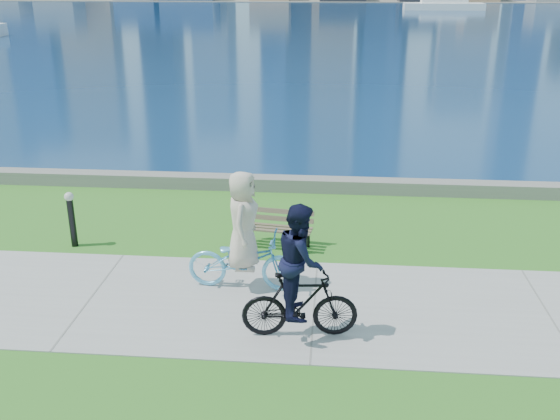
# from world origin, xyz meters

# --- Properties ---
(ground) EXTENTS (320.00, 320.00, 0.00)m
(ground) POSITION_xyz_m (0.00, 0.00, 0.00)
(ground) COLOR #29691B
(ground) RESTS_ON ground
(concrete_path) EXTENTS (80.00, 3.50, 0.02)m
(concrete_path) POSITION_xyz_m (0.00, 0.00, 0.01)
(concrete_path) COLOR #979692
(concrete_path) RESTS_ON ground
(seawall) EXTENTS (90.00, 0.50, 0.35)m
(seawall) POSITION_xyz_m (0.00, 6.20, 0.17)
(seawall) COLOR slate
(seawall) RESTS_ON ground
(bay_water) EXTENTS (320.00, 131.00, 0.01)m
(bay_water) POSITION_xyz_m (0.00, 72.00, 0.00)
(bay_water) COLOR navy
(bay_water) RESTS_ON ground
(ferry_far) EXTENTS (11.94, 3.41, 1.62)m
(ferry_far) POSITION_xyz_m (16.38, 91.79, 0.67)
(ferry_far) COLOR white
(ferry_far) RESTS_ON ground
(park_bench) EXTENTS (1.56, 0.72, 0.78)m
(park_bench) POSITION_xyz_m (-0.88, 2.54, 0.47)
(park_bench) COLOR black
(park_bench) RESTS_ON ground
(bollard_lamp) EXTENTS (0.20, 0.20, 1.21)m
(bollard_lamp) POSITION_xyz_m (-5.19, 2.17, 0.69)
(bollard_lamp) COLOR black
(bollard_lamp) RESTS_ON ground
(cyclist_woman) EXTENTS (0.83, 2.11, 2.24)m
(cyclist_woman) POSITION_xyz_m (-1.31, 0.58, 0.85)
(cyclist_woman) COLOR #61BBEB
(cyclist_woman) RESTS_ON ground
(cyclist_man) EXTENTS (0.76, 1.88, 2.24)m
(cyclist_man) POSITION_xyz_m (-0.20, -0.95, 0.96)
(cyclist_man) COLOR black
(cyclist_man) RESTS_ON ground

